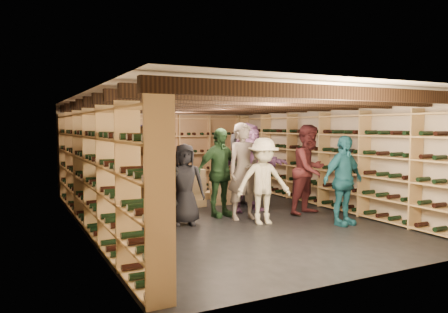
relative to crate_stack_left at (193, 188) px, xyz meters
name	(u,v)px	position (x,y,z in m)	size (l,w,h in m)	color
ground	(223,216)	(0.13, -1.30, -0.42)	(8.00, 8.00, 0.00)	black
walls	(223,158)	(0.13, -1.30, 0.78)	(5.52, 8.02, 2.40)	#BFAC95
ceiling	(223,98)	(0.13, -1.30, 1.98)	(5.50, 8.00, 0.01)	beige
ceiling_joists	(223,105)	(0.13, -1.30, 1.84)	(5.40, 7.12, 0.18)	black
wine_rack_left	(92,170)	(-2.44, -1.30, 0.65)	(0.32, 7.50, 2.15)	tan
wine_rack_right	(324,160)	(2.70, -1.30, 0.65)	(0.32, 7.50, 2.15)	tan
wine_rack_back	(162,153)	(0.13, 2.53, 0.65)	(4.70, 0.30, 2.15)	tan
crate_stack_left	(193,188)	(0.00, 0.00, 0.00)	(0.51, 0.34, 0.85)	tan
crate_stack_right	(221,190)	(0.72, 0.00, -0.08)	(0.57, 0.45, 0.68)	tan
crate_loose	(206,195)	(0.72, 0.87, -0.34)	(0.50, 0.33, 0.17)	tan
person_0	(184,184)	(-0.85, -1.64, 0.33)	(0.74, 0.48, 1.52)	black
person_1	(161,188)	(-1.50, -2.24, 0.39)	(0.59, 0.39, 1.63)	black
person_3	(263,181)	(0.50, -2.24, 0.38)	(1.05, 0.60, 1.62)	beige
person_4	(343,180)	(1.77, -2.97, 0.41)	(0.98, 0.41, 1.67)	#1E5F71
person_5	(148,176)	(-1.50, -1.49, 0.51)	(1.73, 0.55, 1.86)	brown
person_6	(139,169)	(-1.34, -0.32, 0.51)	(0.92, 0.60, 1.88)	#252044
person_7	(244,171)	(0.38, -1.70, 0.53)	(0.69, 0.46, 1.90)	gray
person_8	(310,170)	(1.85, -1.88, 0.51)	(0.91, 0.71, 1.87)	#481A1C
person_9	(114,178)	(-1.88, -0.45, 0.37)	(1.03, 0.59, 1.59)	#A7A299
person_10	(219,172)	(0.07, -1.25, 0.47)	(1.05, 0.44, 1.80)	#274E29
person_11	(248,167)	(0.88, -1.00, 0.53)	(1.78, 0.57, 1.91)	#7C4C7F
person_12	(239,168)	(1.13, -0.11, 0.42)	(0.83, 0.54, 1.69)	#323237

